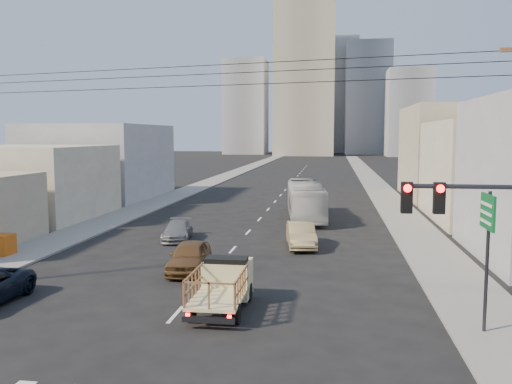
% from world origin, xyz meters
% --- Properties ---
extents(ground, '(420.00, 420.00, 0.00)m').
position_xyz_m(ground, '(0.00, 0.00, 0.00)').
color(ground, black).
rests_on(ground, ground).
extents(sidewalk_left, '(3.50, 180.00, 0.12)m').
position_xyz_m(sidewalk_left, '(-11.75, 70.00, 0.06)').
color(sidewalk_left, gray).
rests_on(sidewalk_left, ground).
extents(sidewalk_right, '(3.50, 180.00, 0.12)m').
position_xyz_m(sidewalk_right, '(11.75, 70.00, 0.06)').
color(sidewalk_right, gray).
rests_on(sidewalk_right, ground).
extents(lane_dashes, '(0.15, 104.00, 0.01)m').
position_xyz_m(lane_dashes, '(0.00, 53.00, 0.01)').
color(lane_dashes, silver).
rests_on(lane_dashes, ground).
extents(flatbed_pickup, '(1.95, 4.41, 1.90)m').
position_xyz_m(flatbed_pickup, '(1.66, 2.92, 1.09)').
color(flatbed_pickup, beige).
rests_on(flatbed_pickup, ground).
extents(city_bus, '(3.85, 11.31, 3.09)m').
position_xyz_m(city_bus, '(3.73, 26.81, 1.54)').
color(city_bus, beige).
rests_on(city_bus, ground).
extents(sedan_brown, '(2.13, 4.63, 1.54)m').
position_xyz_m(sedan_brown, '(-1.19, 8.53, 0.77)').
color(sedan_brown, brown).
rests_on(sedan_brown, ground).
extents(sedan_tan, '(2.25, 4.79, 1.52)m').
position_xyz_m(sedan_tan, '(4.04, 15.34, 0.76)').
color(sedan_tan, '#927D55').
rests_on(sedan_tan, ground).
extents(sedan_grey, '(2.37, 4.47, 1.23)m').
position_xyz_m(sedan_grey, '(-4.17, 16.50, 0.62)').
color(sedan_grey, slate).
rests_on(sedan_grey, ground).
extents(traffic_signal, '(3.23, 0.35, 6.00)m').
position_xyz_m(traffic_signal, '(9.77, -3.51, 4.08)').
color(traffic_signal, '#2D2D33').
rests_on(traffic_signal, ground).
extents(green_sign, '(0.18, 1.60, 5.00)m').
position_xyz_m(green_sign, '(11.16, 1.50, 3.74)').
color(green_sign, '#2D2D33').
rests_on(green_sign, ground).
extents(overhead_wires, '(23.01, 5.02, 0.72)m').
position_xyz_m(overhead_wires, '(0.00, 1.50, 8.97)').
color(overhead_wires, black).
rests_on(overhead_wires, ground).
extents(bldg_right_mid, '(11.00, 14.00, 8.00)m').
position_xyz_m(bldg_right_mid, '(19.50, 28.00, 4.00)').
color(bldg_right_mid, '#B1AA8E').
rests_on(bldg_right_mid, ground).
extents(bldg_right_far, '(12.00, 16.00, 10.00)m').
position_xyz_m(bldg_right_far, '(20.00, 44.00, 5.00)').
color(bldg_right_far, tan).
rests_on(bldg_right_far, ground).
extents(bldg_left_mid, '(11.00, 12.00, 6.00)m').
position_xyz_m(bldg_left_mid, '(-19.00, 24.00, 3.00)').
color(bldg_left_mid, '#B1AA8E').
rests_on(bldg_left_mid, ground).
extents(bldg_left_far, '(12.00, 16.00, 8.00)m').
position_xyz_m(bldg_left_far, '(-19.50, 39.00, 4.00)').
color(bldg_left_far, '#979799').
rests_on(bldg_left_far, ground).
extents(high_rise_tower, '(20.00, 20.00, 60.00)m').
position_xyz_m(high_rise_tower, '(-4.00, 170.00, 30.00)').
color(high_rise_tower, '#9F957B').
rests_on(high_rise_tower, ground).
extents(midrise_ne, '(16.00, 16.00, 40.00)m').
position_xyz_m(midrise_ne, '(18.00, 185.00, 20.00)').
color(midrise_ne, gray).
rests_on(midrise_ne, ground).
extents(midrise_nw, '(15.00, 15.00, 34.00)m').
position_xyz_m(midrise_nw, '(-26.00, 180.00, 17.00)').
color(midrise_nw, gray).
rests_on(midrise_nw, ground).
extents(midrise_back, '(18.00, 18.00, 44.00)m').
position_xyz_m(midrise_back, '(6.00, 200.00, 22.00)').
color(midrise_back, '#979799').
rests_on(midrise_back, ground).
extents(midrise_east, '(14.00, 14.00, 28.00)m').
position_xyz_m(midrise_east, '(30.00, 165.00, 14.00)').
color(midrise_east, gray).
rests_on(midrise_east, ground).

